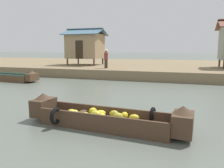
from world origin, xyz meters
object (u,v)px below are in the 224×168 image
(vendor_person, at_px, (106,57))
(stilt_house_left, at_px, (85,46))
(banana_boat, at_px, (103,117))
(cargo_boat_upstream, at_px, (8,77))

(vendor_person, bearing_deg, stilt_house_left, 135.66)
(banana_boat, relative_size, vendor_person, 3.10)
(stilt_house_left, bearing_deg, vendor_person, -44.34)
(stilt_house_left, bearing_deg, cargo_boat_upstream, -108.46)
(banana_boat, relative_size, stilt_house_left, 1.27)
(stilt_house_left, distance_m, vendor_person, 5.10)
(banana_boat, xyz_separation_m, stilt_house_left, (-7.79, 15.47, 2.44))
(banana_boat, bearing_deg, cargo_boat_upstream, 145.00)
(cargo_boat_upstream, bearing_deg, stilt_house_left, 71.54)
(cargo_boat_upstream, xyz_separation_m, vendor_person, (6.28, 4.64, 1.39))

